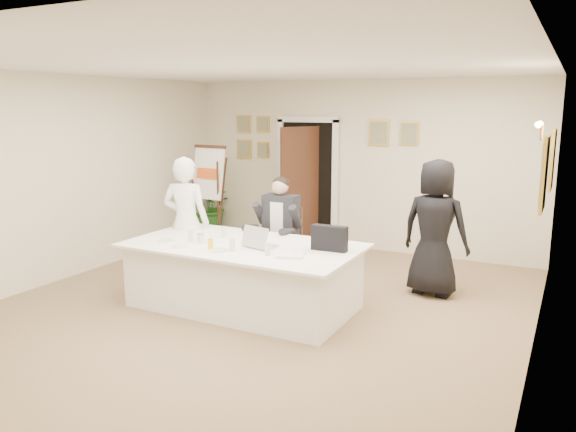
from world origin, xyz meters
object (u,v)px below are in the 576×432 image
(conference_table, at_px, (243,275))
(laptop, at_px, (261,235))
(oj_glass, at_px, (211,244))
(flip_chart, at_px, (212,203))
(seated_man, at_px, (279,230))
(laptop_bag, at_px, (329,238))
(potted_palm, at_px, (210,206))
(paper_stack, at_px, (290,256))
(standing_man, at_px, (186,222))
(standing_woman, at_px, (435,228))
(steel_jug, at_px, (201,238))

(conference_table, distance_m, laptop, 0.58)
(conference_table, distance_m, oj_glass, 0.62)
(flip_chart, height_order, oj_glass, flip_chart)
(seated_man, relative_size, laptop_bag, 3.61)
(potted_palm, height_order, paper_stack, potted_palm)
(seated_man, relative_size, potted_palm, 1.36)
(flip_chart, xyz_separation_m, oj_glass, (1.74, -2.54, 0.05))
(laptop, xyz_separation_m, oj_glass, (-0.43, -0.39, -0.07))
(paper_stack, xyz_separation_m, oj_glass, (-0.94, -0.14, 0.05))
(conference_table, height_order, standing_man, standing_man)
(laptop, bearing_deg, oj_glass, -125.05)
(standing_woman, bearing_deg, conference_table, 45.60)
(standing_woman, bearing_deg, paper_stack, 64.21)
(standing_woman, distance_m, paper_stack, 2.11)
(steel_jug, bearing_deg, standing_man, 139.47)
(standing_man, distance_m, potted_palm, 3.12)
(conference_table, relative_size, flip_chart, 1.60)
(laptop_bag, bearing_deg, oj_glass, -156.47)
(laptop_bag, bearing_deg, flip_chart, 144.31)
(seated_man, xyz_separation_m, flip_chart, (-1.86, 1.12, 0.06))
(seated_man, distance_m, flip_chart, 2.17)
(seated_man, distance_m, laptop, 1.09)
(conference_table, bearing_deg, standing_woman, 38.42)
(flip_chart, relative_size, oj_glass, 13.14)
(paper_stack, height_order, steel_jug, steel_jug)
(paper_stack, bearing_deg, standing_man, 161.64)
(paper_stack, bearing_deg, steel_jug, 176.07)
(flip_chart, height_order, paper_stack, flip_chart)
(flip_chart, bearing_deg, conference_table, -48.08)
(conference_table, distance_m, standing_woman, 2.47)
(laptop_bag, xyz_separation_m, oj_glass, (-1.21, -0.58, -0.08))
(flip_chart, distance_m, laptop, 3.05)
(paper_stack, bearing_deg, laptop, 153.60)
(flip_chart, relative_size, standing_woman, 0.98)
(seated_man, relative_size, paper_stack, 5.11)
(conference_table, height_order, flip_chart, flip_chart)
(conference_table, xyz_separation_m, steel_jug, (-0.48, -0.17, 0.44))
(potted_palm, bearing_deg, standing_man, -60.50)
(standing_man, xyz_separation_m, oj_glass, (0.92, -0.75, -0.03))
(laptop_bag, distance_m, oj_glass, 1.34)
(flip_chart, bearing_deg, standing_man, -65.23)
(standing_woman, xyz_separation_m, potted_palm, (-4.53, 1.55, -0.33))
(flip_chart, bearing_deg, standing_woman, -9.44)
(flip_chart, height_order, potted_palm, flip_chart)
(conference_table, relative_size, laptop, 7.31)
(laptop_bag, xyz_separation_m, paper_stack, (-0.27, -0.44, -0.13))
(potted_palm, bearing_deg, flip_chart, -52.42)
(standing_woman, xyz_separation_m, steel_jug, (-2.38, -1.68, -0.04))
(laptop_bag, bearing_deg, paper_stack, -123.31)
(conference_table, relative_size, seated_man, 1.86)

